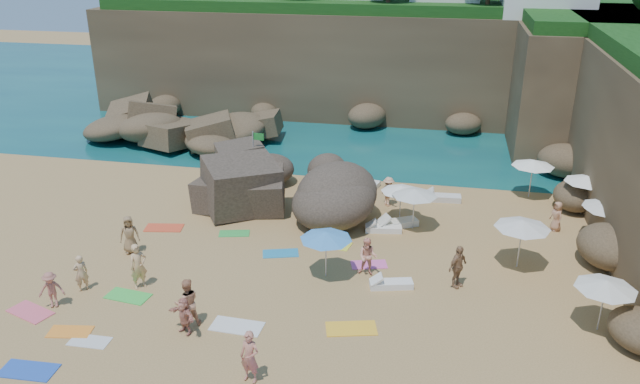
% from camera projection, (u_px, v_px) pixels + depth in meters
% --- Properties ---
extents(ground, '(120.00, 120.00, 0.00)m').
position_uv_depth(ground, '(264.00, 254.00, 28.27)').
color(ground, tan).
rests_on(ground, ground).
extents(seawater, '(120.00, 120.00, 0.00)m').
position_uv_depth(seawater, '(358.00, 96.00, 55.40)').
color(seawater, '#0C4751').
rests_on(seawater, ground).
extents(cliff_back, '(44.00, 8.00, 8.00)m').
position_uv_depth(cliff_back, '(375.00, 63.00, 48.97)').
color(cliff_back, brown).
rests_on(cliff_back, ground).
extents(cliff_corner, '(10.00, 12.00, 8.00)m').
position_uv_depth(cliff_corner, '(589.00, 86.00, 41.72)').
color(cliff_corner, brown).
rests_on(cliff_corner, ground).
extents(rock_promontory, '(12.00, 7.00, 2.00)m').
position_uv_depth(rock_promontory, '(179.00, 136.00, 44.75)').
color(rock_promontory, brown).
rests_on(rock_promontory, ground).
extents(marina_masts, '(3.10, 0.10, 6.00)m').
position_uv_depth(marina_masts, '(181.00, 56.00, 57.26)').
color(marina_masts, white).
rests_on(marina_masts, ground).
extents(rock_outcrop, '(8.01, 6.09, 3.15)m').
position_uv_depth(rock_outcrop, '(293.00, 200.00, 33.95)').
color(rock_outcrop, brown).
rests_on(rock_outcrop, ground).
extents(flag_pole, '(0.67, 0.11, 3.43)m').
position_uv_depth(flag_pole, '(256.00, 153.00, 34.52)').
color(flag_pole, silver).
rests_on(flag_pole, ground).
extents(parasol_0, '(2.02, 2.02, 1.91)m').
position_uv_depth(parasol_0, '(401.00, 189.00, 30.90)').
color(parasol_0, silver).
rests_on(parasol_0, ground).
extents(parasol_1, '(2.53, 2.53, 2.40)m').
position_uv_depth(parasol_1, '(333.00, 170.00, 32.03)').
color(parasol_1, silver).
rests_on(parasol_1, ground).
extents(parasol_2, '(2.27, 2.27, 2.15)m').
position_uv_depth(parasol_2, '(533.00, 163.00, 33.66)').
color(parasol_2, silver).
rests_on(parasol_2, ground).
extents(parasol_3, '(2.22, 2.22, 2.10)m').
position_uv_depth(parasol_3, '(587.00, 179.00, 31.62)').
color(parasol_3, silver).
rests_on(parasol_3, ground).
extents(parasol_4, '(2.10, 2.10, 1.99)m').
position_uv_depth(parasol_4, '(608.00, 206.00, 28.71)').
color(parasol_4, silver).
rests_on(parasol_4, ground).
extents(parasol_5, '(2.21, 2.21, 2.09)m').
position_uv_depth(parasol_5, '(415.00, 192.00, 30.03)').
color(parasol_5, silver).
rests_on(parasol_5, ground).
extents(parasol_7, '(2.38, 2.38, 2.25)m').
position_uv_depth(parasol_7, '(523.00, 224.00, 26.44)').
color(parasol_7, silver).
rests_on(parasol_7, ground).
extents(parasol_8, '(2.08, 2.08, 1.97)m').
position_uv_depth(parasol_8, '(606.00, 204.00, 29.01)').
color(parasol_8, silver).
rests_on(parasol_8, ground).
extents(parasol_10, '(2.21, 2.21, 2.09)m').
position_uv_depth(parasol_10, '(326.00, 235.00, 25.75)').
color(parasol_10, silver).
rests_on(parasol_10, ground).
extents(parasol_11, '(2.20, 2.20, 2.08)m').
position_uv_depth(parasol_11, '(606.00, 285.00, 22.20)').
color(parasol_11, silver).
rests_on(parasol_11, ground).
extents(lounger_0, '(2.07, 1.09, 0.31)m').
position_uv_depth(lounger_0, '(363.00, 183.00, 35.94)').
color(lounger_0, silver).
rests_on(lounger_0, ground).
extents(lounger_1, '(2.11, 0.83, 0.32)m').
position_uv_depth(lounger_1, '(442.00, 198.00, 33.87)').
color(lounger_1, silver).
rests_on(lounger_1, ground).
extents(lounger_2, '(2.13, 1.59, 0.32)m').
position_uv_depth(lounger_2, '(397.00, 223.00, 30.88)').
color(lounger_2, silver).
rests_on(lounger_2, ground).
extents(lounger_3, '(1.82, 1.16, 0.27)m').
position_uv_depth(lounger_3, '(321.00, 203.00, 33.23)').
color(lounger_3, white).
rests_on(lounger_3, ground).
extents(lounger_4, '(1.83, 0.84, 0.27)m').
position_uv_depth(lounger_4, '(383.00, 229.00, 30.39)').
color(lounger_4, white).
rests_on(lounger_4, ground).
extents(lounger_5, '(1.86, 1.01, 0.27)m').
position_uv_depth(lounger_5, '(391.00, 284.00, 25.61)').
color(lounger_5, white).
rests_on(lounger_5, ground).
extents(towel_0, '(1.91, 1.01, 0.03)m').
position_uv_depth(towel_0, '(28.00, 370.00, 20.76)').
color(towel_0, blue).
rests_on(towel_0, ground).
extents(towel_1, '(2.00, 1.45, 0.03)m').
position_uv_depth(towel_1, '(30.00, 312.00, 23.95)').
color(towel_1, '#E6596E').
rests_on(towel_1, ground).
extents(towel_2, '(1.66, 1.02, 0.03)m').
position_uv_depth(towel_2, '(70.00, 332.00, 22.77)').
color(towel_2, orange).
rests_on(towel_2, ground).
extents(towel_3, '(1.85, 1.09, 0.03)m').
position_uv_depth(towel_3, '(128.00, 296.00, 24.99)').
color(towel_3, green).
rests_on(towel_3, ground).
extents(towel_5, '(1.47, 0.76, 0.03)m').
position_uv_depth(towel_5, '(90.00, 341.00, 22.24)').
color(towel_5, silver).
rests_on(towel_5, ground).
extents(towel_7, '(1.96, 1.21, 0.03)m').
position_uv_depth(towel_7, '(164.00, 228.00, 30.76)').
color(towel_7, '#DE4727').
rests_on(towel_7, ground).
extents(towel_8, '(1.78, 1.24, 0.03)m').
position_uv_depth(towel_8, '(281.00, 253.00, 28.32)').
color(towel_8, teal).
rests_on(towel_8, ground).
extents(towel_9, '(1.71, 1.17, 0.03)m').
position_uv_depth(towel_9, '(369.00, 265.00, 27.37)').
color(towel_9, '#E95AB0').
rests_on(towel_9, ground).
extents(towel_10, '(2.04, 1.37, 0.03)m').
position_uv_depth(towel_10, '(351.00, 328.00, 22.95)').
color(towel_10, yellow).
rests_on(towel_10, ground).
extents(towel_11, '(1.60, 1.06, 0.03)m').
position_uv_depth(towel_11, '(234.00, 233.00, 30.19)').
color(towel_11, green).
rests_on(towel_11, ground).
extents(towel_12, '(1.90, 1.19, 0.03)m').
position_uv_depth(towel_12, '(332.00, 244.00, 29.18)').
color(towel_12, '#E4EA3D').
rests_on(towel_12, ground).
extents(towel_13, '(1.96, 1.04, 0.03)m').
position_uv_depth(towel_13, '(237.00, 326.00, 23.08)').
color(towel_13, silver).
rests_on(towel_13, ground).
extents(person_stand_0, '(0.82, 0.84, 1.95)m').
position_uv_depth(person_stand_0, '(138.00, 266.00, 25.30)').
color(person_stand_0, tan).
rests_on(person_stand_0, ground).
extents(person_stand_1, '(1.17, 1.11, 1.91)m').
position_uv_depth(person_stand_1, '(187.00, 303.00, 22.84)').
color(person_stand_1, tan).
rests_on(person_stand_1, ground).
extents(person_stand_2, '(1.06, 1.01, 1.60)m').
position_uv_depth(person_stand_2, '(388.00, 191.00, 33.02)').
color(person_stand_2, '#E5A982').
rests_on(person_stand_2, ground).
extents(person_stand_3, '(1.01, 1.14, 1.85)m').
position_uv_depth(person_stand_3, '(458.00, 267.00, 25.35)').
color(person_stand_3, '#966C4B').
rests_on(person_stand_3, ground).
extents(person_stand_4, '(0.70, 0.84, 1.50)m').
position_uv_depth(person_stand_4, '(557.00, 216.00, 30.27)').
color(person_stand_4, tan).
rests_on(person_stand_4, ground).
extents(person_stand_5, '(1.88, 1.08, 1.95)m').
position_uv_depth(person_stand_5, '(261.00, 183.00, 33.63)').
color(person_stand_5, '#A27D51').
rests_on(person_stand_5, ground).
extents(person_stand_6, '(0.66, 0.68, 1.58)m').
position_uv_depth(person_stand_6, '(81.00, 273.00, 25.16)').
color(person_stand_6, tan).
rests_on(person_stand_6, ground).
extents(person_lie_0, '(1.45, 1.74, 0.40)m').
position_uv_depth(person_lie_0, '(54.00, 303.00, 24.23)').
color(person_lie_0, '#A86354').
rests_on(person_lie_0, ground).
extents(person_lie_2, '(1.56, 1.96, 0.47)m').
position_uv_depth(person_lie_2, '(131.00, 248.00, 28.32)').
color(person_lie_2, olive).
rests_on(person_lie_2, ground).
extents(person_lie_3, '(1.82, 1.87, 0.38)m').
position_uv_depth(person_lie_3, '(185.00, 328.00, 22.66)').
color(person_lie_3, tan).
rests_on(person_lie_3, ground).
extents(person_lie_4, '(1.05, 1.93, 0.44)m').
position_uv_depth(person_lie_4, '(251.00, 375.00, 20.22)').
color(person_lie_4, '#C17560').
rests_on(person_lie_4, ground).
extents(person_lie_5, '(0.97, 1.74, 0.63)m').
position_uv_depth(person_lie_5, '(367.00, 268.00, 26.47)').
color(person_lie_5, '#F4A38B').
rests_on(person_lie_5, ground).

